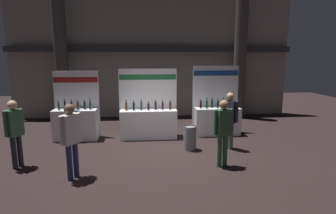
{
  "coord_description": "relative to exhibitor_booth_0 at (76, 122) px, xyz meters",
  "views": [
    {
      "loc": [
        -0.43,
        -7.51,
        2.74
      ],
      "look_at": [
        0.3,
        0.68,
        1.22
      ],
      "focal_mm": 29.33,
      "sensor_mm": 36.0,
      "label": 1
    }
  ],
  "objects": [
    {
      "name": "ground_plane",
      "position": [
        2.7,
        -1.64,
        -0.6
      ],
      "size": [
        25.11,
        25.11,
        0.0
      ],
      "primitive_type": "plane",
      "color": "black"
    },
    {
      "name": "hall_colonnade",
      "position": [
        2.7,
        3.42,
        2.16
      ],
      "size": [
        12.56,
        1.08,
        5.57
      ],
      "color": "gray",
      "rests_on": "ground_plane"
    },
    {
      "name": "exhibitor_booth_0",
      "position": [
        0.0,
        0.0,
        0.0
      ],
      "size": [
        1.48,
        0.71,
        2.27
      ],
      "color": "white",
      "rests_on": "ground_plane"
    },
    {
      "name": "exhibitor_booth_1",
      "position": [
        2.42,
        -0.02,
        -0.01
      ],
      "size": [
        1.99,
        0.66,
        2.33
      ],
      "color": "white",
      "rests_on": "ground_plane"
    },
    {
      "name": "exhibitor_booth_2",
      "position": [
        4.84,
        0.18,
        -0.0
      ],
      "size": [
        1.65,
        0.66,
        2.41
      ],
      "color": "white",
      "rests_on": "ground_plane"
    },
    {
      "name": "trash_bin",
      "position": [
        3.61,
        -1.41,
        -0.24
      ],
      "size": [
        0.38,
        0.38,
        0.72
      ],
      "color": "slate",
      "rests_on": "ground_plane"
    },
    {
      "name": "visitor_0",
      "position": [
        4.79,
        -1.42,
        0.42
      ],
      "size": [
        0.43,
        0.45,
        1.7
      ],
      "rotation": [
        0.0,
        0.0,
        2.27
      ],
      "color": "#33563D",
      "rests_on": "ground_plane"
    },
    {
      "name": "visitor_2",
      "position": [
        4.21,
        -2.73,
        0.4
      ],
      "size": [
        0.51,
        0.3,
        1.7
      ],
      "rotation": [
        0.0,
        0.0,
        0.28
      ],
      "color": "#33563D",
      "rests_on": "ground_plane"
    },
    {
      "name": "visitor_3",
      "position": [
        -0.89,
        -2.36,
        0.41
      ],
      "size": [
        0.4,
        0.44,
        1.7
      ],
      "rotation": [
        0.0,
        0.0,
        1.0
      ],
      "color": "#23232D",
      "rests_on": "ground_plane"
    },
    {
      "name": "visitor_4",
      "position": [
        0.65,
        -3.12,
        0.43
      ],
      "size": [
        0.41,
        0.52,
        1.73
      ],
      "rotation": [
        0.0,
        0.0,
        0.99
      ],
      "color": "navy",
      "rests_on": "ground_plane"
    }
  ]
}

